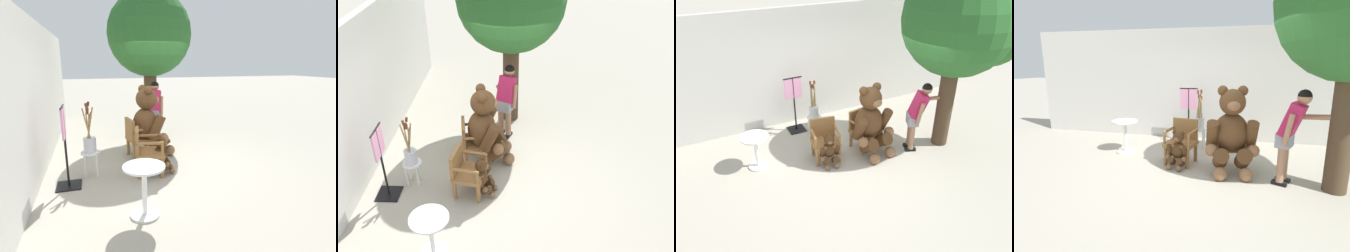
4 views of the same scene
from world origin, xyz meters
The scene contains 12 objects.
ground_plane centered at (0.00, 0.00, 0.00)m, with size 60.00×60.00×0.00m, color #A8A091.
back_wall centered at (0.00, 2.40, 1.40)m, with size 10.00×0.16×2.80m, color beige.
wooden_chair_left centered at (-0.47, 0.50, 0.46)m, with size 0.65×0.61×0.86m.
wooden_chair_right centered at (0.47, 0.50, 0.46)m, with size 0.64×0.60×0.86m.
teddy_bear_large centered at (0.49, 0.23, 0.76)m, with size 0.96×0.95×1.56m.
teddy_bear_small centered at (-0.49, 0.22, 0.35)m, with size 0.44×0.44×0.72m.
person_visitor centered at (1.42, -0.11, 0.92)m, with size 0.83×0.47×1.56m.
white_stool centered at (-0.29, 1.49, 0.36)m, with size 0.34×0.34×0.46m.
brush_bucket centered at (-0.29, 1.49, 0.66)m, with size 0.22×0.22×0.91m.
round_side_table centered at (-1.83, 0.82, 0.45)m, with size 0.56×0.56×0.72m.
patio_tree centered at (2.20, -0.23, 2.68)m, with size 2.32×2.21×3.86m.
clothing_display_stand centered at (-0.62, 1.87, 0.72)m, with size 0.44×0.40×1.36m.
Camera 1 is at (-4.97, 1.42, 2.03)m, focal length 28.00 mm.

